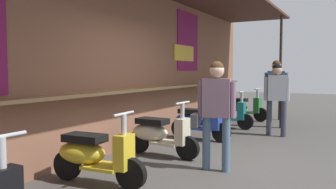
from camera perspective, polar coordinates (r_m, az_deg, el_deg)
ground_plane at (r=5.68m, az=7.91°, el=-11.24°), size 36.99×36.99×0.00m
market_stall_facade at (r=6.40m, az=-8.08°, el=6.83°), size 13.21×2.16×3.28m
scooter_yellow at (r=4.70m, az=-12.31°, el=-9.62°), size 0.50×1.40×0.97m
scooter_cream at (r=6.06m, az=-1.64°, el=-6.45°), size 0.46×1.40×0.97m
scooter_blue at (r=7.52m, az=4.73°, el=-4.43°), size 0.49×1.40×0.97m
scooter_teal at (r=9.06m, az=9.04°, el=-3.02°), size 0.46×1.40×0.97m
scooter_green at (r=10.60m, az=11.99°, el=-2.04°), size 0.49×1.40×0.97m
shopper_with_handbag at (r=5.15m, az=7.79°, el=-1.71°), size 0.36×0.65×1.62m
shopper_browsing at (r=8.19m, az=17.45°, el=0.42°), size 0.31×0.54×1.63m
shopper_passing at (r=9.40m, az=17.34°, el=1.38°), size 0.25×0.59×1.75m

